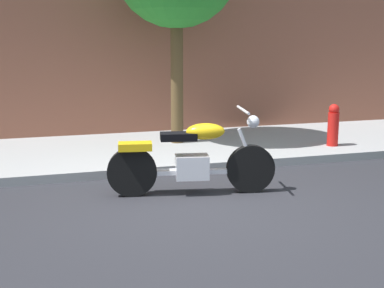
% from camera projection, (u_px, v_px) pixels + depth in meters
% --- Properties ---
extents(ground_plane, '(60.00, 60.00, 0.00)m').
position_uv_depth(ground_plane, '(189.00, 204.00, 6.62)').
color(ground_plane, '#28282D').
extents(sidewalk, '(19.85, 3.02, 0.14)m').
position_uv_depth(sidewalk, '(144.00, 151.00, 9.39)').
color(sidewalk, '#9B9B9B').
rests_on(sidewalk, ground).
extents(motorcycle, '(2.25, 0.78, 1.16)m').
position_uv_depth(motorcycle, '(192.00, 159.00, 6.95)').
color(motorcycle, black).
rests_on(motorcycle, ground).
extents(fire_hydrant, '(0.20, 0.20, 0.91)m').
position_uv_depth(fire_hydrant, '(333.00, 129.00, 9.43)').
color(fire_hydrant, red).
rests_on(fire_hydrant, ground).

